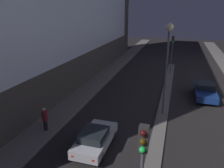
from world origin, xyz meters
TOP-DOWN VIEW (x-y plane):
  - median_strip at (0.00, 16.70)m, footprint 0.94×31.40m
  - traffic_light_near at (0.00, 2.67)m, footprint 0.32×0.42m
  - traffic_light_mid at (0.00, 26.82)m, footprint 0.32×0.42m
  - street_lamp at (0.00, 14.09)m, footprint 0.58×0.58m
  - car_left_lane at (-3.79, 7.98)m, footprint 1.83×4.08m
  - car_right_lane at (3.79, 19.18)m, footprint 1.94×4.66m
  - pedestrian_on_left_sidewalk at (-7.99, 8.80)m, footprint 0.39×0.39m

SIDE VIEW (x-z plane):
  - median_strip at x=0.00m, z-range 0.00..0.11m
  - car_left_lane at x=-3.79m, z-range 0.02..1.42m
  - car_right_lane at x=3.79m, z-range 0.01..1.53m
  - pedestrian_on_left_sidewalk at x=-7.99m, z-range 0.19..1.97m
  - traffic_light_near at x=0.00m, z-range 1.28..6.36m
  - traffic_light_mid at x=0.00m, z-range 1.28..6.36m
  - street_lamp at x=0.00m, z-range 1.82..9.31m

